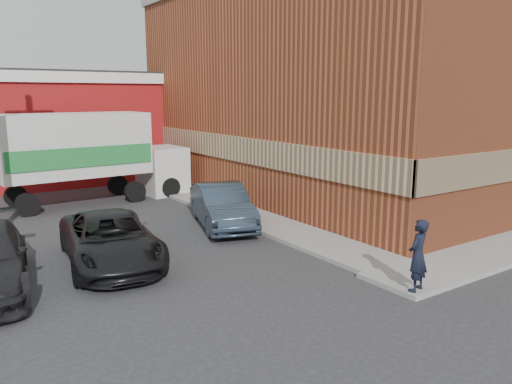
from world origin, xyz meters
TOP-DOWN VIEW (x-y plane):
  - ground at (0.00, 0.00)m, footprint 90.00×90.00m
  - brick_building at (8.50, 9.00)m, footprint 14.25×18.25m
  - sidewalk_west at (0.60, 9.00)m, footprint 1.80×18.00m
  - man at (-0.20, -1.55)m, footprint 0.69×0.54m
  - sedan at (-0.80, 6.10)m, footprint 2.79×4.66m
  - suv_a at (-5.21, 4.44)m, footprint 2.90×5.12m
  - box_truck at (-3.27, 12.53)m, footprint 7.64×2.64m

SIDE VIEW (x-z plane):
  - ground at x=0.00m, z-range 0.00..0.00m
  - sidewalk_west at x=0.60m, z-range 0.00..0.12m
  - suv_a at x=-5.21m, z-range 0.00..1.35m
  - sedan at x=-0.80m, z-range 0.00..1.45m
  - man at x=-0.20m, z-range 0.12..1.77m
  - box_truck at x=-3.27m, z-range 0.29..4.01m
  - brick_building at x=8.50m, z-range 0.00..9.36m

